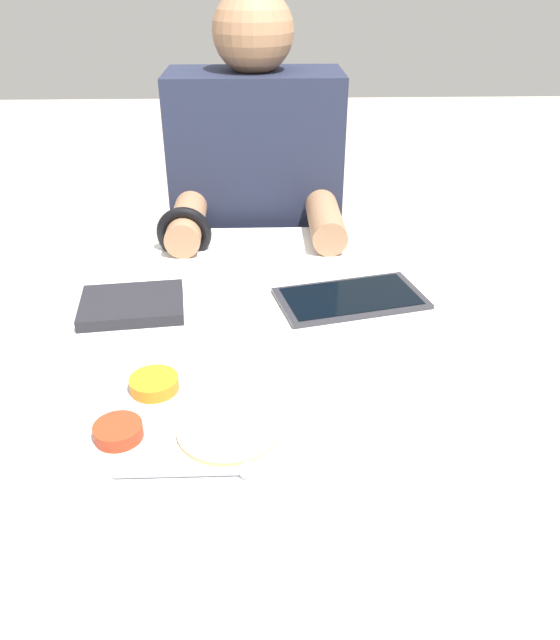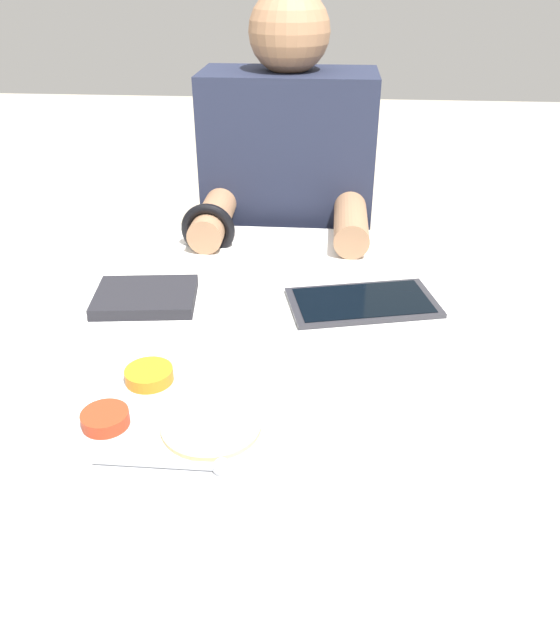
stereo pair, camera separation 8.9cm
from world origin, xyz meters
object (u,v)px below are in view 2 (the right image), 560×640
object	(u,v)px
thali_tray	(168,418)
red_notebook	(146,298)
tablet_device	(363,302)
person_diner	(287,277)

from	to	relation	value
thali_tray	red_notebook	distance (m)	0.33
tablet_device	person_diner	bearing A→B (deg)	108.61
thali_tray	person_diner	distance (m)	0.84
thali_tray	tablet_device	world-z (taller)	thali_tray
thali_tray	person_diner	world-z (taller)	person_diner
thali_tray	red_notebook	size ratio (longest dim) A/B	1.79
person_diner	red_notebook	bearing A→B (deg)	-112.52
thali_tray	tablet_device	xyz separation A→B (m)	(0.25, 0.33, -0.00)
tablet_device	person_diner	world-z (taller)	person_diner
thali_tray	person_diner	size ratio (longest dim) A/B	0.27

